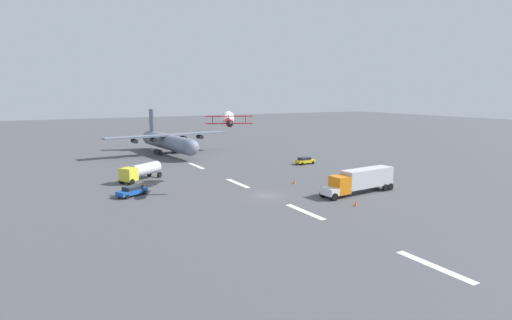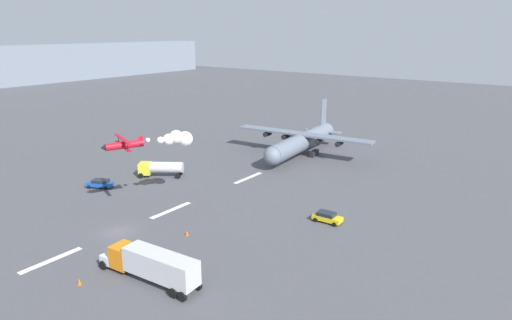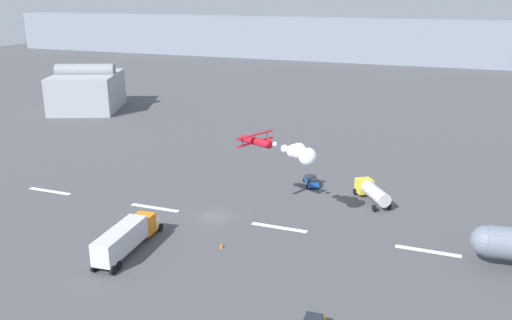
{
  "view_description": "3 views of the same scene",
  "coord_description": "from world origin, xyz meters",
  "px_view_note": "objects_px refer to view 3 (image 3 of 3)",
  "views": [
    {
      "loc": [
        -52.28,
        30.73,
        15.2
      ],
      "look_at": [
        6.96,
        -2.02,
        4.3
      ],
      "focal_mm": 28.98,
      "sensor_mm": 36.0,
      "label": 1
    },
    {
      "loc": [
        -34.69,
        -49.52,
        27.09
      ],
      "look_at": [
        32.03,
        0.0,
        2.95
      ],
      "focal_mm": 31.74,
      "sensor_mm": 36.0,
      "label": 2
    },
    {
      "loc": [
        30.59,
        -63.82,
        31.24
      ],
      "look_at": [
        5.03,
        3.77,
        8.12
      ],
      "focal_mm": 37.33,
      "sensor_mm": 36.0,
      "label": 3
    }
  ],
  "objects_px": {
    "stunt_biplane_red": "(291,151)",
    "airport_staff_sedan": "(311,181)",
    "fuel_tanker_truck": "(372,191)",
    "traffic_cone_far": "(221,245)",
    "semi_truck_orange": "(127,236)",
    "traffic_cone_near": "(118,225)"
  },
  "relations": [
    {
      "from": "fuel_tanker_truck",
      "to": "traffic_cone_far",
      "type": "distance_m",
      "value": 27.11
    },
    {
      "from": "semi_truck_orange",
      "to": "traffic_cone_far",
      "type": "height_order",
      "value": "semi_truck_orange"
    },
    {
      "from": "stunt_biplane_red",
      "to": "semi_truck_orange",
      "type": "height_order",
      "value": "stunt_biplane_red"
    },
    {
      "from": "semi_truck_orange",
      "to": "traffic_cone_near",
      "type": "distance_m",
      "value": 8.06
    },
    {
      "from": "fuel_tanker_truck",
      "to": "airport_staff_sedan",
      "type": "height_order",
      "value": "fuel_tanker_truck"
    },
    {
      "from": "stunt_biplane_red",
      "to": "traffic_cone_far",
      "type": "relative_size",
      "value": 17.49
    },
    {
      "from": "fuel_tanker_truck",
      "to": "traffic_cone_far",
      "type": "bearing_deg",
      "value": -124.58
    },
    {
      "from": "semi_truck_orange",
      "to": "traffic_cone_near",
      "type": "xyz_separation_m",
      "value": [
        -5.34,
        5.79,
        -1.73
      ]
    },
    {
      "from": "stunt_biplane_red",
      "to": "traffic_cone_far",
      "type": "bearing_deg",
      "value": -122.16
    },
    {
      "from": "stunt_biplane_red",
      "to": "semi_truck_orange",
      "type": "distance_m",
      "value": 23.84
    },
    {
      "from": "fuel_tanker_truck",
      "to": "traffic_cone_near",
      "type": "bearing_deg",
      "value": -145.35
    },
    {
      "from": "fuel_tanker_truck",
      "to": "airport_staff_sedan",
      "type": "xyz_separation_m",
      "value": [
        -10.7,
        3.88,
        -0.92
      ]
    },
    {
      "from": "semi_truck_orange",
      "to": "fuel_tanker_truck",
      "type": "bearing_deg",
      "value": 46.58
    },
    {
      "from": "stunt_biplane_red",
      "to": "airport_staff_sedan",
      "type": "distance_m",
      "value": 19.43
    },
    {
      "from": "stunt_biplane_red",
      "to": "airport_staff_sedan",
      "type": "relative_size",
      "value": 2.68
    },
    {
      "from": "fuel_tanker_truck",
      "to": "traffic_cone_near",
      "type": "relative_size",
      "value": 11.0
    },
    {
      "from": "fuel_tanker_truck",
      "to": "airport_staff_sedan",
      "type": "relative_size",
      "value": 1.69
    },
    {
      "from": "semi_truck_orange",
      "to": "airport_staff_sedan",
      "type": "relative_size",
      "value": 2.75
    },
    {
      "from": "semi_truck_orange",
      "to": "fuel_tanker_truck",
      "type": "height_order",
      "value": "semi_truck_orange"
    },
    {
      "from": "stunt_biplane_red",
      "to": "traffic_cone_near",
      "type": "distance_m",
      "value": 25.89
    },
    {
      "from": "stunt_biplane_red",
      "to": "traffic_cone_near",
      "type": "height_order",
      "value": "stunt_biplane_red"
    },
    {
      "from": "fuel_tanker_truck",
      "to": "traffic_cone_far",
      "type": "relative_size",
      "value": 11.0
    }
  ]
}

